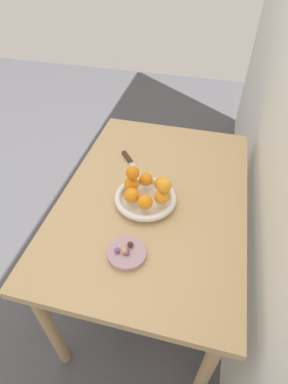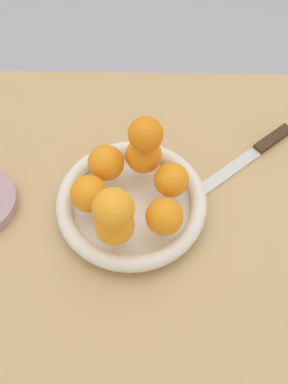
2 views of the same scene
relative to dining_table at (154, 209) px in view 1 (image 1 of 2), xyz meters
name	(u,v)px [view 1 (image 1 of 2)]	position (x,y,z in m)	size (l,w,h in m)	color
ground_plane	(151,284)	(0.00, 0.00, -0.65)	(6.00, 6.00, 0.00)	#4C4C51
dining_table	(154,209)	(0.00, 0.00, 0.00)	(1.10, 0.76, 0.74)	tan
fruit_bowl	(145,199)	(0.05, -0.02, 0.11)	(0.25, 0.25, 0.04)	white
candy_dish	(127,253)	(0.32, -0.03, 0.10)	(0.14, 0.14, 0.02)	#B28C99
orange_0	(146,179)	(-0.01, -0.04, 0.16)	(0.06, 0.06, 0.06)	orange
orange_1	(132,184)	(0.03, -0.09, 0.16)	(0.06, 0.06, 0.06)	orange
orange_2	(131,195)	(0.09, -0.07, 0.16)	(0.06, 0.06, 0.06)	orange
orange_3	(145,202)	(0.12, -0.01, 0.16)	(0.06, 0.06, 0.06)	orange
orange_4	(162,197)	(0.07, 0.04, 0.16)	(0.06, 0.06, 0.06)	orange
orange_5	(161,184)	(0.00, 0.03, 0.16)	(0.06, 0.06, 0.06)	orange
orange_6	(133,173)	(0.03, -0.08, 0.22)	(0.06, 0.06, 0.06)	orange
orange_7	(164,185)	(0.07, 0.05, 0.22)	(0.06, 0.06, 0.06)	orange
candy_ball_0	(127,253)	(0.33, -0.02, 0.12)	(0.02, 0.02, 0.02)	#8C4C99
candy_ball_1	(126,250)	(0.32, -0.03, 0.12)	(0.02, 0.02, 0.02)	#C6384C
candy_ball_2	(125,251)	(0.32, -0.03, 0.12)	(0.02, 0.02, 0.02)	gold
candy_ball_3	(130,244)	(0.29, -0.02, 0.12)	(0.02, 0.02, 0.02)	#472819
candy_ball_4	(117,250)	(0.32, -0.06, 0.12)	(0.02, 0.02, 0.02)	#8C4C99
knife	(132,165)	(-0.17, -0.14, 0.09)	(0.21, 0.18, 0.01)	#3F2819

